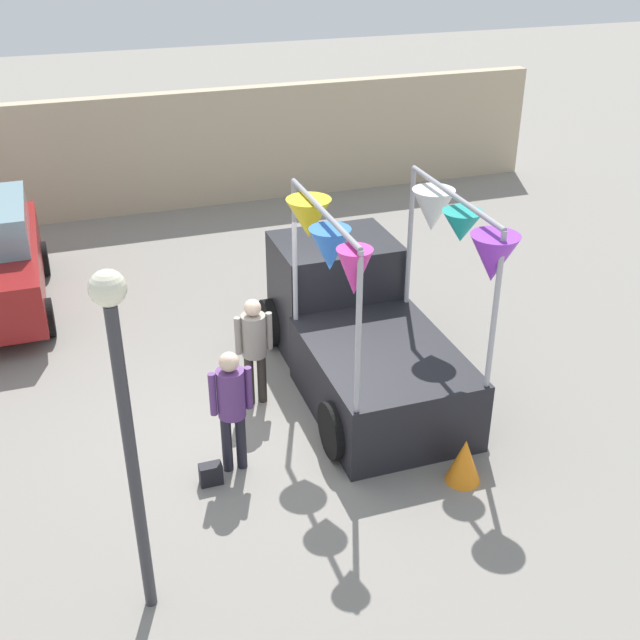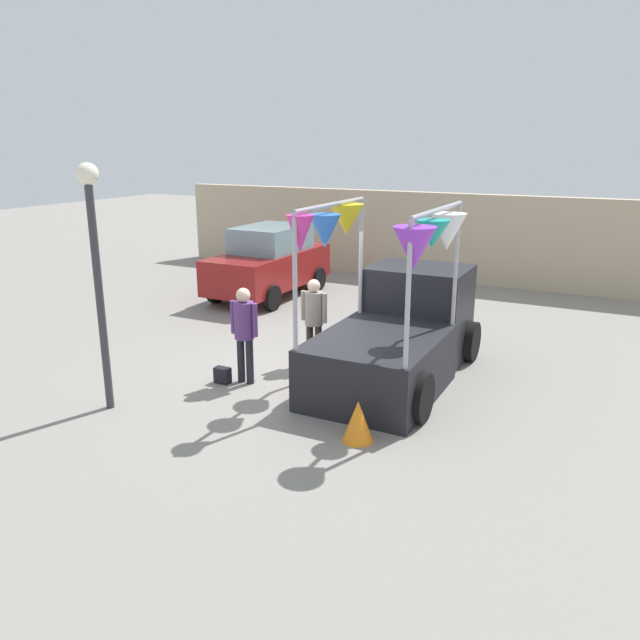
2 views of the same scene
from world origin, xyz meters
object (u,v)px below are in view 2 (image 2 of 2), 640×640
object	(u,v)px
vendor_truck	(400,326)
folded_kite_bundle_tangerine	(358,421)
parked_car	(269,262)
handbag	(223,375)
person_vendor	(314,314)
street_lamp	(95,253)
person_customer	(244,326)

from	to	relation	value
vendor_truck	folded_kite_bundle_tangerine	world-z (taller)	vendor_truck
parked_car	handbag	world-z (taller)	parked_car
vendor_truck	parked_car	bearing A→B (deg)	141.77
vendor_truck	person_vendor	distance (m)	1.62
person_vendor	street_lamp	bearing A→B (deg)	-121.42
parked_car	person_vendor	bearing A→B (deg)	-50.14
street_lamp	person_customer	bearing A→B (deg)	54.43
person_customer	folded_kite_bundle_tangerine	xyz separation A→B (m)	(2.61, -1.14, -0.72)
folded_kite_bundle_tangerine	vendor_truck	bearing A→B (deg)	97.86
person_customer	handbag	world-z (taller)	person_customer
parked_car	person_vendor	world-z (taller)	parked_car
vendor_truck	person_customer	xyz separation A→B (m)	(-2.24, -1.55, 0.11)
vendor_truck	parked_car	size ratio (longest dim) A/B	1.02
street_lamp	person_vendor	bearing A→B (deg)	58.58
handbag	folded_kite_bundle_tangerine	xyz separation A→B (m)	(2.96, -0.94, 0.16)
street_lamp	folded_kite_bundle_tangerine	size ratio (longest dim) A/B	6.26
parked_car	folded_kite_bundle_tangerine	world-z (taller)	parked_car
street_lamp	handbag	bearing A→B (deg)	59.46
person_vendor	street_lamp	xyz separation A→B (m)	(-1.96, -3.21, 1.48)
parked_car	folded_kite_bundle_tangerine	xyz separation A→B (m)	(5.54, -6.76, -0.64)
vendor_truck	folded_kite_bundle_tangerine	distance (m)	2.78
vendor_truck	person_customer	distance (m)	2.73
handbag	street_lamp	world-z (taller)	street_lamp
person_vendor	street_lamp	size ratio (longest dim) A/B	0.43
handbag	street_lamp	distance (m)	3.02
folded_kite_bundle_tangerine	parked_car	bearing A→B (deg)	129.35
parked_car	handbag	bearing A→B (deg)	-66.10
vendor_truck	handbag	world-z (taller)	vendor_truck
vendor_truck	street_lamp	xyz separation A→B (m)	(-3.57, -3.40, 1.55)
parked_car	person_customer	world-z (taller)	parked_car
person_customer	person_vendor	distance (m)	1.49
person_vendor	parked_car	bearing A→B (deg)	129.86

